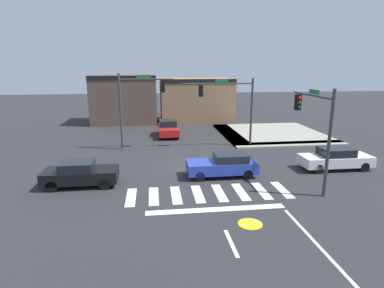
% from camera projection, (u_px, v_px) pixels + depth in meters
% --- Properties ---
extents(ground_plane, '(120.00, 120.00, 0.00)m').
position_uv_depth(ground_plane, '(197.00, 168.00, 21.54)').
color(ground_plane, '#2B2B2D').
extents(crosswalk_near, '(8.87, 2.45, 0.01)m').
position_uv_depth(crosswalk_near, '(209.00, 193.00, 17.21)').
color(crosswalk_near, silver).
rests_on(crosswalk_near, ground_plane).
extents(bike_detector_marking, '(1.09, 1.09, 0.01)m').
position_uv_depth(bike_detector_marking, '(250.00, 224.00, 13.90)').
color(bike_detector_marking, yellow).
rests_on(bike_detector_marking, ground_plane).
extents(curb_corner_northeast, '(10.00, 10.60, 0.15)m').
position_uv_depth(curb_corner_northeast, '(268.00, 134.00, 31.62)').
color(curb_corner_northeast, '#9E998E').
rests_on(curb_corner_northeast, ground_plane).
extents(storefront_row, '(16.89, 5.61, 5.67)m').
position_uv_depth(storefront_row, '(160.00, 99.00, 38.57)').
color(storefront_row, brown).
rests_on(storefront_row, ground_plane).
extents(traffic_signal_northeast, '(5.90, 0.32, 5.75)m').
position_uv_depth(traffic_signal_northeast, '(229.00, 99.00, 26.24)').
color(traffic_signal_northeast, '#383A3D').
rests_on(traffic_signal_northeast, ground_plane).
extents(traffic_signal_northwest, '(4.42, 0.32, 6.19)m').
position_uv_depth(traffic_signal_northwest, '(139.00, 98.00, 25.43)').
color(traffic_signal_northwest, '#383A3D').
rests_on(traffic_signal_northwest, ground_plane).
extents(traffic_signal_southeast, '(0.32, 4.49, 5.67)m').
position_uv_depth(traffic_signal_southeast, '(314.00, 120.00, 17.55)').
color(traffic_signal_southeast, '#383A3D').
rests_on(traffic_signal_southeast, ground_plane).
extents(car_red, '(1.86, 4.18, 1.56)m').
position_uv_depth(car_red, '(168.00, 128.00, 31.03)').
color(car_red, red).
rests_on(car_red, ground_plane).
extents(car_black, '(4.16, 1.75, 1.46)m').
position_uv_depth(car_black, '(80.00, 174.00, 18.14)').
color(car_black, black).
rests_on(car_black, ground_plane).
extents(car_blue, '(4.33, 1.78, 1.44)m').
position_uv_depth(car_blue, '(223.00, 165.00, 19.78)').
color(car_blue, '#23389E').
rests_on(car_blue, ground_plane).
extents(car_white, '(4.68, 1.77, 1.46)m').
position_uv_depth(car_white, '(336.00, 158.00, 21.12)').
color(car_white, white).
rests_on(car_white, ground_plane).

